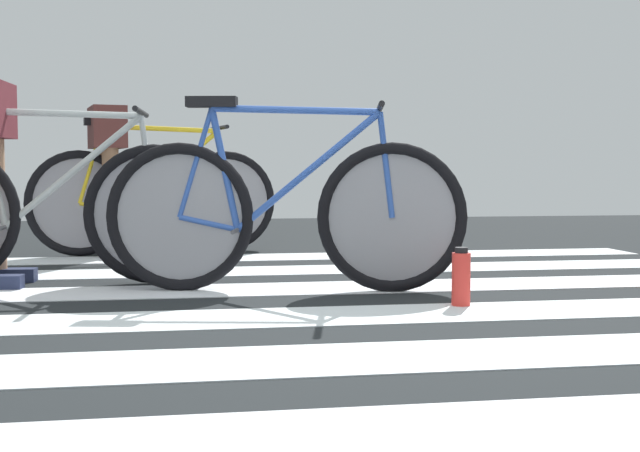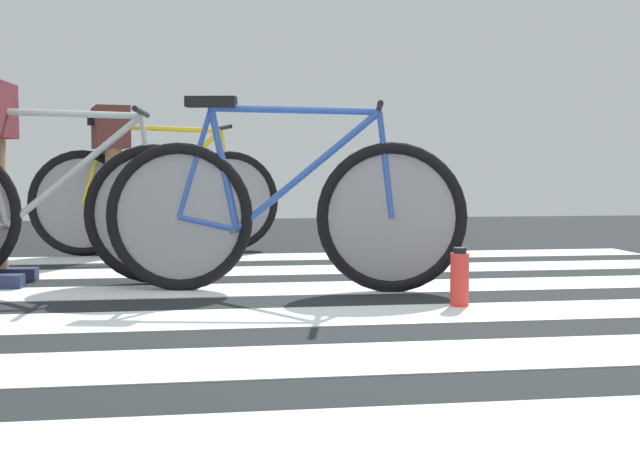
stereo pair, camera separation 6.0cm
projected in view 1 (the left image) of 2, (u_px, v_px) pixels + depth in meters
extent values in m
cube|color=black|center=(325.00, 333.00, 3.09)|extent=(18.00, 14.00, 0.02)
cube|color=silver|center=(392.00, 434.00, 1.87)|extent=(5.20, 0.44, 0.00)
cube|color=silver|center=(387.00, 357.00, 2.64)|extent=(5.20, 0.44, 0.00)
cube|color=silver|center=(340.00, 316.00, 3.39)|extent=(5.20, 0.44, 0.00)
cube|color=silver|center=(305.00, 288.00, 4.17)|extent=(5.20, 0.44, 0.00)
cube|color=silver|center=(288.00, 270.00, 4.91)|extent=(5.20, 0.44, 0.00)
cube|color=silver|center=(260.00, 257.00, 5.63)|extent=(5.20, 0.44, 0.00)
torus|color=black|center=(180.00, 217.00, 4.07)|extent=(0.71, 0.20, 0.72)
torus|color=black|center=(392.00, 218.00, 4.03)|extent=(0.71, 0.20, 0.72)
cylinder|color=gray|center=(180.00, 217.00, 4.07)|extent=(0.60, 0.13, 0.61)
cylinder|color=gray|center=(392.00, 218.00, 4.03)|extent=(0.60, 0.13, 0.61)
cylinder|color=#2F54AE|center=(296.00, 110.00, 4.01)|extent=(0.79, 0.19, 0.05)
cylinder|color=#2F54AE|center=(308.00, 171.00, 4.03)|extent=(0.69, 0.17, 0.59)
cylinder|color=#2F54AE|center=(225.00, 169.00, 4.04)|extent=(0.16, 0.06, 0.59)
cylinder|color=#2F54AE|center=(209.00, 223.00, 4.06)|extent=(0.29, 0.08, 0.09)
cylinder|color=#2F54AE|center=(196.00, 163.00, 4.05)|extent=(0.19, 0.06, 0.53)
cylinder|color=#2F54AE|center=(386.00, 165.00, 4.01)|extent=(0.09, 0.05, 0.50)
cube|color=black|center=(212.00, 102.00, 4.02)|extent=(0.25, 0.14, 0.05)
cylinder|color=black|center=(380.00, 108.00, 4.00)|extent=(0.13, 0.52, 0.03)
cylinder|color=#4C4C51|center=(238.00, 230.00, 4.06)|extent=(0.09, 0.34, 0.02)
torus|color=black|center=(154.00, 214.00, 4.33)|extent=(0.72, 0.10, 0.72)
cylinder|color=gray|center=(154.00, 214.00, 4.33)|extent=(0.61, 0.04, 0.61)
cylinder|color=#B2BCBB|center=(60.00, 113.00, 4.25)|extent=(0.80, 0.08, 0.05)
cylinder|color=#B2BCBB|center=(74.00, 171.00, 4.28)|extent=(0.70, 0.08, 0.59)
cylinder|color=#B2BCBB|center=(148.00, 165.00, 4.31)|extent=(0.09, 0.03, 0.50)
cylinder|color=black|center=(141.00, 112.00, 4.29)|extent=(0.06, 0.52, 0.03)
cylinder|color=#4C4C51|center=(6.00, 227.00, 4.26)|extent=(0.04, 0.34, 0.02)
cube|color=#232A49|center=(10.00, 275.00, 4.42)|extent=(0.27, 0.12, 0.07)
torus|color=black|center=(80.00, 203.00, 5.70)|extent=(0.71, 0.20, 0.72)
torus|color=black|center=(227.00, 201.00, 6.06)|extent=(0.71, 0.20, 0.72)
cylinder|color=gray|center=(80.00, 203.00, 5.70)|extent=(0.60, 0.13, 0.61)
cylinder|color=gray|center=(227.00, 201.00, 6.06)|extent=(0.60, 0.13, 0.61)
cylinder|color=yellow|center=(162.00, 129.00, 5.86)|extent=(0.79, 0.20, 0.05)
cylinder|color=yellow|center=(171.00, 171.00, 5.90)|extent=(0.69, 0.18, 0.59)
cylinder|color=yellow|center=(112.00, 169.00, 5.76)|extent=(0.16, 0.06, 0.59)
cylinder|color=yellow|center=(101.00, 207.00, 5.75)|extent=(0.29, 0.08, 0.09)
cylinder|color=yellow|center=(91.00, 165.00, 5.71)|extent=(0.19, 0.06, 0.53)
cylinder|color=yellow|center=(222.00, 166.00, 6.04)|extent=(0.09, 0.05, 0.50)
cube|color=black|center=(102.00, 122.00, 5.72)|extent=(0.25, 0.14, 0.05)
cylinder|color=black|center=(218.00, 128.00, 6.01)|extent=(0.13, 0.51, 0.03)
cylinder|color=#4C4C51|center=(122.00, 212.00, 5.80)|extent=(0.09, 0.34, 0.02)
cylinder|color=brown|center=(105.00, 180.00, 5.89)|extent=(0.11, 0.11, 0.92)
cylinder|color=brown|center=(111.00, 181.00, 5.63)|extent=(0.11, 0.11, 0.92)
cube|color=#542926|center=(107.00, 128.00, 5.73)|extent=(0.30, 0.45, 0.28)
cube|color=#262450|center=(117.00, 248.00, 5.94)|extent=(0.27, 0.15, 0.07)
cube|color=#262450|center=(122.00, 252.00, 5.68)|extent=(0.27, 0.15, 0.07)
cylinder|color=red|center=(461.00, 280.00, 3.63)|extent=(0.08, 0.08, 0.23)
cylinder|color=black|center=(461.00, 250.00, 3.62)|extent=(0.06, 0.06, 0.02)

